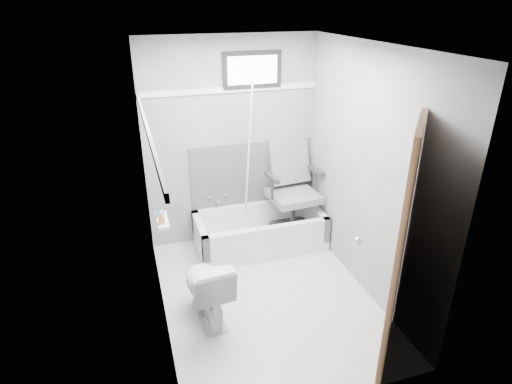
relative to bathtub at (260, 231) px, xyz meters
name	(u,v)px	position (x,y,z in m)	size (l,w,h in m)	color
floor	(266,296)	(-0.23, -0.93, -0.21)	(2.60, 2.60, 0.00)	silver
ceiling	(270,46)	(-0.23, -0.93, 2.19)	(2.60, 2.60, 0.00)	silver
wall_back	(231,144)	(-0.23, 0.37, 0.99)	(2.00, 0.02, 2.40)	slate
wall_front	(335,268)	(-0.23, -2.23, 0.99)	(2.00, 0.02, 2.40)	slate
wall_left	(153,202)	(-1.23, -0.93, 0.99)	(0.02, 2.60, 2.40)	slate
wall_right	(367,174)	(0.77, -0.93, 0.99)	(0.02, 2.60, 2.40)	slate
bathtub	(260,231)	(0.00, 0.00, 0.00)	(1.50, 0.70, 0.42)	silver
office_chair	(294,189)	(0.43, 0.03, 0.47)	(0.64, 0.64, 1.11)	slate
toilet	(207,288)	(-0.85, -1.05, 0.12)	(0.38, 0.68, 0.66)	white
door	(456,266)	(0.75, -2.21, 0.79)	(0.78, 0.78, 2.00)	#52351E
window	(252,70)	(0.02, 0.36, 1.81)	(0.66, 0.04, 0.40)	black
backerboard	(252,174)	(0.02, 0.36, 0.59)	(1.50, 0.02, 0.78)	#4C4C4F
trim_back	(230,90)	(-0.23, 0.36, 1.61)	(2.00, 0.02, 0.06)	white
trim_left	(147,129)	(-1.22, -0.93, 1.61)	(0.02, 2.60, 0.06)	white
pole	(248,162)	(-0.10, 0.13, 0.84)	(0.02, 0.02, 1.95)	white
shelf	(162,220)	(-1.16, -0.70, 0.69)	(0.10, 0.32, 0.03)	white
soap_bottle_a	(161,218)	(-1.17, -0.78, 0.76)	(0.05, 0.05, 0.12)	tan
soap_bottle_b	(160,212)	(-1.17, -0.64, 0.75)	(0.08, 0.08, 0.10)	slate
faucet	(217,198)	(-0.43, 0.34, 0.34)	(0.26, 0.10, 0.16)	silver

